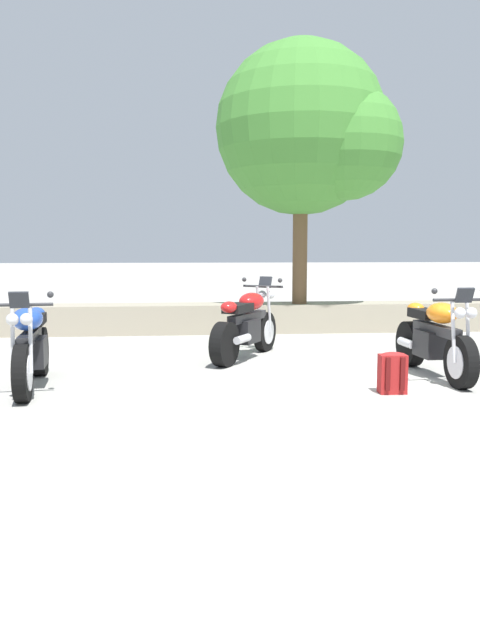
% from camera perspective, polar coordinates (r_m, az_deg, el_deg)
% --- Properties ---
extents(ground_plane, '(120.00, 120.00, 0.00)m').
position_cam_1_polar(ground_plane, '(7.77, 10.73, -5.67)').
color(ground_plane, '#A3A099').
extents(stone_wall, '(36.00, 0.80, 0.55)m').
position_cam_1_polar(stone_wall, '(12.36, 4.62, 0.24)').
color(stone_wall, gray).
rests_on(stone_wall, ground).
extents(motorcycle_blue_near_left, '(0.67, 2.07, 1.18)m').
position_cam_1_polar(motorcycle_blue_near_left, '(7.74, -18.37, -2.30)').
color(motorcycle_blue_near_left, black).
rests_on(motorcycle_blue_near_left, ground).
extents(motorcycle_red_centre, '(1.21, 1.86, 1.18)m').
position_cam_1_polar(motorcycle_red_centre, '(9.32, 0.62, -0.50)').
color(motorcycle_red_centre, black).
rests_on(motorcycle_red_centre, ground).
extents(motorcycle_orange_far_right, '(0.67, 2.07, 1.18)m').
position_cam_1_polar(motorcycle_orange_far_right, '(8.35, 17.14, -1.62)').
color(motorcycle_orange_far_right, black).
rests_on(motorcycle_orange_far_right, ground).
extents(rider_backpack, '(0.31, 0.27, 0.47)m').
position_cam_1_polar(rider_backpack, '(7.32, 13.56, -4.56)').
color(rider_backpack, '#A31E1E').
rests_on(rider_backpack, ground).
extents(leafy_tree_far_left, '(3.37, 3.21, 4.90)m').
position_cam_1_polar(leafy_tree_far_left, '(12.34, 6.37, 16.48)').
color(leafy_tree_far_left, brown).
rests_on(leafy_tree_far_left, stone_wall).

